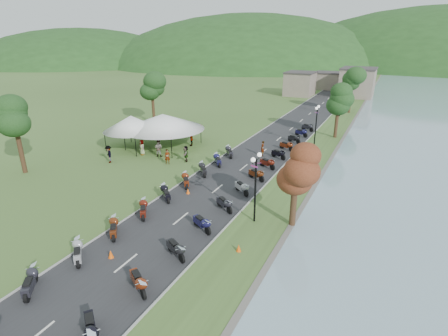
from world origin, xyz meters
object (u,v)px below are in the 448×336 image
at_px(vendor_tent_main, 164,130).
at_px(pedestrian_c, 110,162).
at_px(pedestrian_b, 159,156).
at_px(pedestrian_a, 168,164).

distance_m(vendor_tent_main, pedestrian_c, 7.94).
xyz_separation_m(pedestrian_b, pedestrian_c, (-3.52, -3.99, 0.00)).
xyz_separation_m(pedestrian_a, pedestrian_b, (-2.36, 1.71, 0.00)).
height_order(pedestrian_a, pedestrian_b, pedestrian_b).
relative_size(pedestrian_a, pedestrian_c, 0.86).
height_order(pedestrian_a, pedestrian_c, pedestrian_c).
height_order(vendor_tent_main, pedestrian_b, vendor_tent_main).
relative_size(pedestrian_a, pedestrian_b, 0.84).
bearing_deg(vendor_tent_main, pedestrian_b, -64.54).
distance_m(pedestrian_a, pedestrian_b, 2.91).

